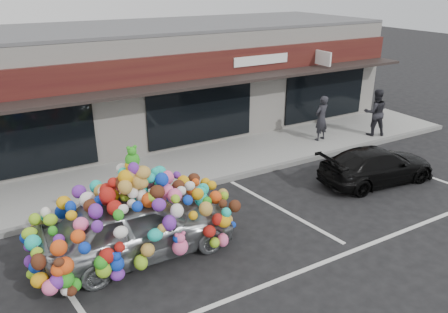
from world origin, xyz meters
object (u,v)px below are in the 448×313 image
toy_car (138,218)px  pedestrian_a (321,118)px  black_sedan (377,165)px  pedestrian_b (375,112)px

toy_car → pedestrian_a: size_ratio=2.71×
black_sedan → pedestrian_b: size_ratio=2.07×
pedestrian_a → pedestrian_b: bearing=154.8°
black_sedan → pedestrian_a: 3.66m
pedestrian_b → toy_car: bearing=42.0°
black_sedan → pedestrian_b: 4.27m
toy_car → pedestrian_b: 11.26m
pedestrian_b → pedestrian_a: bearing=11.7°
black_sedan → pedestrian_b: pedestrian_b is taller
toy_car → pedestrian_a: toy_car is taller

